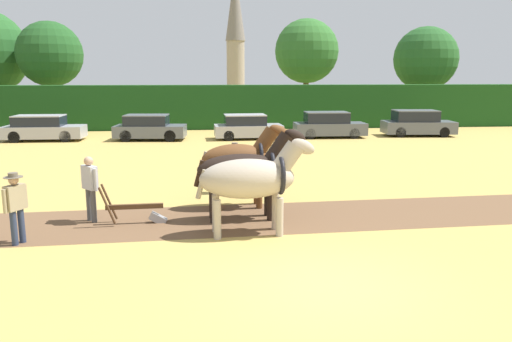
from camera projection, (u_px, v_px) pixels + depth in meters
ground_plane at (327, 285)px, 9.10m from camera, size 240.00×240.00×0.00m
plowed_furrow_strip at (41, 227)px, 12.57m from camera, size 33.93×4.31×0.01m
hedgerow at (234, 107)px, 35.34m from camera, size 79.36×1.75×3.06m
tree_center_left at (50, 54)px, 37.42m from camera, size 4.86×4.86×7.71m
tree_center at (307, 51)px, 40.01m from camera, size 5.10×5.10×8.17m
tree_center_right at (426, 59)px, 40.92m from camera, size 5.19×5.19×7.65m
church_spire at (235, 31)px, 75.16m from camera, size 3.00×3.00×19.47m
draft_horse_lead_left at (252, 178)px, 11.81m from camera, size 2.92×1.09×2.38m
draft_horse_lead_right at (246, 169)px, 13.05m from camera, size 3.02×0.94×2.46m
draft_horse_trail_left at (240, 159)px, 14.27m from camera, size 2.68×1.01×2.46m
plow at (140, 211)px, 12.85m from camera, size 1.69×0.48×1.13m
farmer_at_plow at (90, 184)px, 12.87m from camera, size 0.48×0.54×1.73m
farmer_beside_team at (235, 164)px, 16.14m from camera, size 0.49×0.47×1.63m
farmer_onlooker_left at (16, 203)px, 11.15m from camera, size 0.41×0.58×1.65m
parked_car_left at (43, 128)px, 28.81m from camera, size 4.50×1.83×1.48m
parked_car_center_left at (149, 128)px, 29.12m from camera, size 4.20×2.16×1.48m
parked_car_center at (247, 127)px, 29.63m from camera, size 4.06×1.97×1.46m
parked_car_center_right at (329, 125)px, 30.29m from camera, size 4.32×1.81×1.56m
parked_car_right at (417, 124)px, 31.12m from camera, size 4.46×2.22×1.60m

